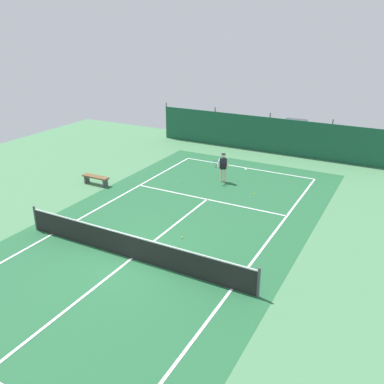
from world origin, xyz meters
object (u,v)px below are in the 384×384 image
object	(u,v)px
tennis_net	(131,247)
tennis_ball_by_sideline	(181,182)
courtside_bench	(96,178)
tennis_ball_near_player	(182,237)
tennis_ball_midcourt	(254,194)
parked_car	(293,133)
tennis_player	(223,165)

from	to	relation	value
tennis_net	tennis_ball_by_sideline	bearing A→B (deg)	106.50
courtside_bench	tennis_ball_by_sideline	bearing A→B (deg)	31.88
tennis_ball_near_player	tennis_ball_by_sideline	bearing A→B (deg)	119.92
tennis_ball_by_sideline	courtside_bench	xyz separation A→B (m)	(-3.98, -2.48, 0.34)
tennis_ball_midcourt	parked_car	size ratio (longest dim) A/B	0.02
tennis_net	parked_car	distance (m)	18.68
tennis_ball_by_sideline	courtside_bench	bearing A→B (deg)	-148.12
tennis_net	tennis_ball_near_player	world-z (taller)	tennis_net
tennis_ball_near_player	tennis_ball_by_sideline	size ratio (longest dim) A/B	1.00
tennis_net	courtside_bench	bearing A→B (deg)	139.48
courtside_bench	tennis_ball_midcourt	bearing A→B (deg)	18.48
tennis_net	tennis_ball_near_player	bearing A→B (deg)	68.82
tennis_ball_near_player	tennis_ball_by_sideline	xyz separation A→B (m)	(-3.21, 5.59, 0.00)
tennis_ball_midcourt	courtside_bench	xyz separation A→B (m)	(-8.19, -2.74, 0.34)
tennis_ball_near_player	tennis_ball_by_sideline	distance (m)	6.44
tennis_net	courtside_bench	xyz separation A→B (m)	(-6.31, 5.39, -0.14)
tennis_ball_near_player	tennis_ball_midcourt	bearing A→B (deg)	80.31
tennis_player	tennis_ball_by_sideline	xyz separation A→B (m)	(-1.98, -1.20, -0.93)
tennis_player	tennis_ball_by_sideline	distance (m)	2.49
tennis_ball_by_sideline	parked_car	size ratio (longest dim) A/B	0.02
tennis_player	tennis_ball_midcourt	world-z (taller)	tennis_player
courtside_bench	tennis_ball_near_player	bearing A→B (deg)	-23.38
tennis_ball_by_sideline	courtside_bench	world-z (taller)	courtside_bench
tennis_net	tennis_ball_midcourt	world-z (taller)	tennis_net
tennis_player	tennis_ball_near_player	xyz separation A→B (m)	(1.23, -6.78, -0.93)
tennis_ball_by_sideline	parked_car	world-z (taller)	parked_car
tennis_player	tennis_ball_near_player	world-z (taller)	tennis_player
tennis_ball_near_player	parked_car	distance (m)	16.39
tennis_ball_midcourt	tennis_net	bearing A→B (deg)	-103.04
tennis_player	tennis_ball_by_sideline	world-z (taller)	tennis_player
tennis_ball_near_player	courtside_bench	size ratio (longest dim) A/B	0.04
tennis_net	parked_car	bearing A→B (deg)	87.15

